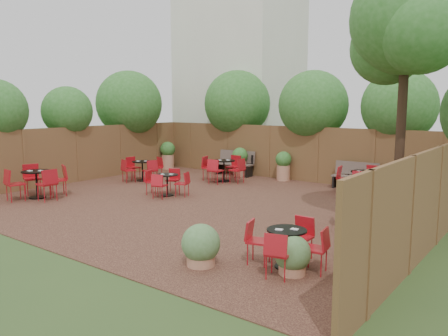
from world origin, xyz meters
The scene contains 13 objects.
ground centered at (0.00, 0.00, 0.00)m, with size 80.00×80.00×0.00m, color #354F23.
courtyard_paving centered at (0.00, 0.00, 0.01)m, with size 12.00×10.00×0.02m, color #321A14.
fence_back centered at (0.00, 5.00, 1.00)m, with size 12.00×0.08×2.00m, color brown.
fence_left centered at (-6.00, 0.00, 1.00)m, with size 0.08×10.00×2.00m, color brown.
fence_right centered at (6.00, 0.00, 1.00)m, with size 0.08×10.00×2.00m, color brown.
neighbour_building centered at (-4.50, 8.00, 4.00)m, with size 5.00×4.00×8.00m, color silver.
overhang_foliage centered at (-1.71, 3.70, 2.74)m, with size 15.62×10.58×2.73m.
courtyard_tree centered at (5.10, 0.37, 4.39)m, with size 2.58×2.48×5.74m.
park_bench_left centered at (-2.31, 4.63, 0.52)m, with size 1.60×0.66×0.97m.
park_bench_right centered at (2.56, 4.62, 0.48)m, with size 1.47×0.52×0.90m.
bistro_tables centered at (-0.11, 0.50, 0.46)m, with size 10.96×8.31×0.95m.
planters centered at (-0.70, 3.65, 0.63)m, with size 11.93×4.04×1.17m.
low_shrubs centered at (3.90, -3.16, 0.35)m, with size 2.48×2.92×0.74m.
Camera 1 is at (7.89, -9.58, 2.83)m, focal length 35.90 mm.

